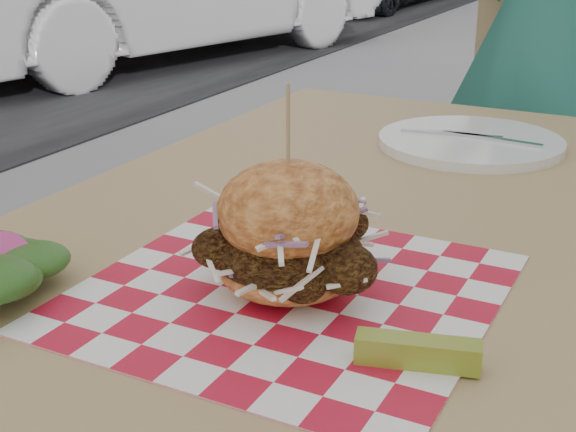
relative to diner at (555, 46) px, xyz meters
name	(u,v)px	position (x,y,z in m)	size (l,w,h in m)	color
diner	(555,46)	(0.00, 0.00, 0.00)	(0.58, 0.38, 1.60)	#297969
patio_table	(386,284)	(0.00, -1.02, -0.13)	(0.80, 1.20, 0.75)	tan
patio_chair	(555,162)	(0.03, -0.03, -0.25)	(0.53, 0.54, 0.95)	tan
paper_liner	(288,292)	(-0.02, -1.23, -0.05)	(0.36, 0.36, 0.00)	red
sandwich	(288,237)	(-0.02, -1.23, 0.00)	(0.17, 0.17, 0.19)	#ED9142
pickle_spear	(418,352)	(0.13, -1.30, -0.04)	(0.10, 0.02, 0.02)	#959E2D
place_setting	(471,142)	(0.00, -0.68, -0.04)	(0.27, 0.27, 0.02)	white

